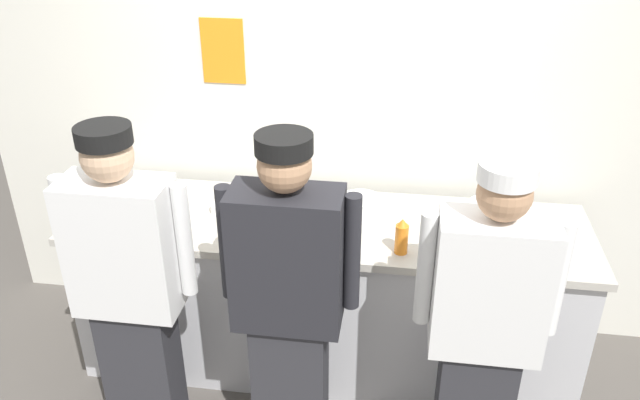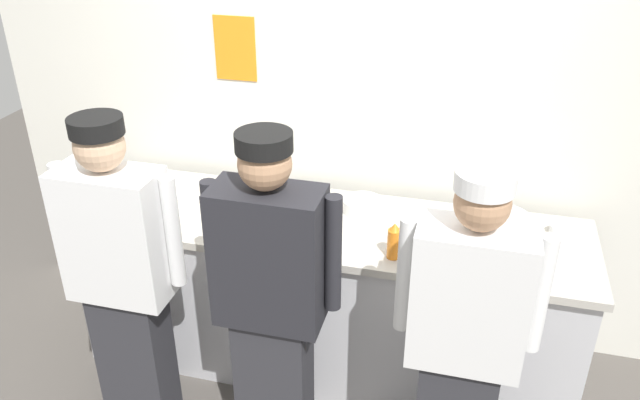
# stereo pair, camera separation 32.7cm
# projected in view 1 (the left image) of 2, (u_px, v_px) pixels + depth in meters

# --- Properties ---
(wall_back) EXTENTS (4.19, 0.11, 2.93)m
(wall_back) POSITION_uv_depth(u_px,v_px,m) (341.00, 88.00, 3.47)
(wall_back) COLOR silver
(wall_back) RESTS_ON ground
(prep_counter) EXTENTS (2.67, 0.75, 0.91)m
(prep_counter) POSITION_uv_depth(u_px,v_px,m) (327.00, 293.00, 3.50)
(prep_counter) COLOR silver
(prep_counter) RESTS_ON ground
(chef_near_left) EXTENTS (0.60, 0.24, 1.65)m
(chef_near_left) POSITION_uv_depth(u_px,v_px,m) (130.00, 288.00, 2.83)
(chef_near_left) COLOR #2D2D33
(chef_near_left) RESTS_ON ground
(chef_center) EXTENTS (0.60, 0.24, 1.66)m
(chef_center) POSITION_uv_depth(u_px,v_px,m) (288.00, 302.00, 2.73)
(chef_center) COLOR #2D2D33
(chef_center) RESTS_ON ground
(chef_far_right) EXTENTS (0.59, 0.24, 1.60)m
(chef_far_right) POSITION_uv_depth(u_px,v_px,m) (484.00, 328.00, 2.63)
(chef_far_right) COLOR #2D2D33
(chef_far_right) RESTS_ON ground
(plate_stack_front) EXTENTS (0.25, 0.25, 0.10)m
(plate_stack_front) POSITION_uv_depth(u_px,v_px,m) (170.00, 203.00, 3.36)
(plate_stack_front) COLOR white
(plate_stack_front) RESTS_ON prep_counter
(plate_stack_rear) EXTENTS (0.21, 0.21, 0.07)m
(plate_stack_rear) POSITION_uv_depth(u_px,v_px,m) (361.00, 203.00, 3.39)
(plate_stack_rear) COLOR white
(plate_stack_rear) RESTS_ON prep_counter
(mixing_bowl_steel) EXTENTS (0.32, 0.32, 0.11)m
(mixing_bowl_steel) POSITION_uv_depth(u_px,v_px,m) (497.00, 217.00, 3.22)
(mixing_bowl_steel) COLOR #B7BABF
(mixing_bowl_steel) RESTS_ON prep_counter
(sheet_tray) EXTENTS (0.47, 0.35, 0.02)m
(sheet_tray) POSITION_uv_depth(u_px,v_px,m) (280.00, 219.00, 3.29)
(sheet_tray) COLOR #B7BABF
(sheet_tray) RESTS_ON prep_counter
(squeeze_bottle_primary) EXTENTS (0.06, 0.06, 0.18)m
(squeeze_bottle_primary) POSITION_uv_depth(u_px,v_px,m) (402.00, 237.00, 2.99)
(squeeze_bottle_primary) COLOR orange
(squeeze_bottle_primary) RESTS_ON prep_counter
(ramekin_red_sauce) EXTENTS (0.10, 0.10, 0.05)m
(ramekin_red_sauce) POSITION_uv_depth(u_px,v_px,m) (220.00, 208.00, 3.36)
(ramekin_red_sauce) COLOR white
(ramekin_red_sauce) RESTS_ON prep_counter
(ramekin_orange_sauce) EXTENTS (0.08, 0.08, 0.05)m
(ramekin_orange_sauce) POSITION_uv_depth(u_px,v_px,m) (551.00, 216.00, 3.29)
(ramekin_orange_sauce) COLOR white
(ramekin_orange_sauce) RESTS_ON prep_counter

